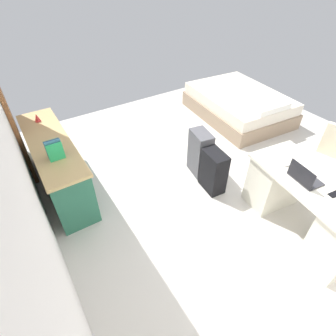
{
  "coord_description": "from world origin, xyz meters",
  "views": [
    {
      "loc": [
        -2.09,
        2.22,
        2.61
      ],
      "look_at": [
        -0.06,
        0.92,
        0.6
      ],
      "focal_mm": 28.39,
      "sensor_mm": 36.0,
      "label": 1
    }
  ],
  "objects_px": {
    "desk": "(306,205)",
    "cell_phone_near_laptop": "(335,194)",
    "credenza": "(57,165)",
    "figurine_small": "(37,118)",
    "bed": "(239,105)",
    "laptop": "(304,177)",
    "office_chair": "(328,167)",
    "computer_mouse": "(288,164)",
    "suitcase_black": "(213,171)",
    "suitcase_spare_grey": "(200,153)"
  },
  "relations": [
    {
      "from": "desk",
      "to": "cell_phone_near_laptop",
      "type": "xyz_separation_m",
      "value": [
        -0.19,
        0.0,
        0.35
      ]
    },
    {
      "from": "cell_phone_near_laptop",
      "to": "computer_mouse",
      "type": "bearing_deg",
      "value": 9.74
    },
    {
      "from": "desk",
      "to": "figurine_small",
      "type": "bearing_deg",
      "value": 37.59
    },
    {
      "from": "bed",
      "to": "laptop",
      "type": "bearing_deg",
      "value": 148.03
    },
    {
      "from": "suitcase_black",
      "to": "bed",
      "type": "bearing_deg",
      "value": -47.14
    },
    {
      "from": "office_chair",
      "to": "cell_phone_near_laptop",
      "type": "relative_size",
      "value": 6.91
    },
    {
      "from": "credenza",
      "to": "suitcase_spare_grey",
      "type": "relative_size",
      "value": 2.66
    },
    {
      "from": "credenza",
      "to": "bed",
      "type": "relative_size",
      "value": 0.89
    },
    {
      "from": "bed",
      "to": "figurine_small",
      "type": "distance_m",
      "value": 3.57
    },
    {
      "from": "suitcase_spare_grey",
      "to": "computer_mouse",
      "type": "xyz_separation_m",
      "value": [
        -1.1,
        -0.34,
        0.4
      ]
    },
    {
      "from": "computer_mouse",
      "to": "laptop",
      "type": "bearing_deg",
      "value": 170.98
    },
    {
      "from": "figurine_small",
      "to": "bed",
      "type": "bearing_deg",
      "value": -96.58
    },
    {
      "from": "suitcase_spare_grey",
      "to": "cell_phone_near_laptop",
      "type": "distance_m",
      "value": 1.74
    },
    {
      "from": "desk",
      "to": "office_chair",
      "type": "relative_size",
      "value": 1.61
    },
    {
      "from": "suitcase_spare_grey",
      "to": "computer_mouse",
      "type": "bearing_deg",
      "value": -152.76
    },
    {
      "from": "laptop",
      "to": "cell_phone_near_laptop",
      "type": "height_order",
      "value": "laptop"
    },
    {
      "from": "credenza",
      "to": "laptop",
      "type": "bearing_deg",
      "value": -135.86
    },
    {
      "from": "office_chair",
      "to": "cell_phone_near_laptop",
      "type": "distance_m",
      "value": 0.94
    },
    {
      "from": "credenza",
      "to": "office_chair",
      "type": "bearing_deg",
      "value": -124.23
    },
    {
      "from": "cell_phone_near_laptop",
      "to": "figurine_small",
      "type": "xyz_separation_m",
      "value": [
        3.0,
        2.16,
        0.09
      ]
    },
    {
      "from": "credenza",
      "to": "bed",
      "type": "bearing_deg",
      "value": -87.26
    },
    {
      "from": "desk",
      "to": "suitcase_black",
      "type": "bearing_deg",
      "value": 21.43
    },
    {
      "from": "suitcase_black",
      "to": "figurine_small",
      "type": "relative_size",
      "value": 5.43
    },
    {
      "from": "laptop",
      "to": "figurine_small",
      "type": "height_order",
      "value": "laptop"
    },
    {
      "from": "laptop",
      "to": "cell_phone_near_laptop",
      "type": "bearing_deg",
      "value": -162.81
    },
    {
      "from": "office_chair",
      "to": "suitcase_black",
      "type": "relative_size",
      "value": 1.57
    },
    {
      "from": "credenza",
      "to": "figurine_small",
      "type": "height_order",
      "value": "figurine_small"
    },
    {
      "from": "bed",
      "to": "cell_phone_near_laptop",
      "type": "bearing_deg",
      "value": 152.73
    },
    {
      "from": "bed",
      "to": "desk",
      "type": "bearing_deg",
      "value": 150.89
    },
    {
      "from": "suitcase_black",
      "to": "cell_phone_near_laptop",
      "type": "bearing_deg",
      "value": -155.62
    },
    {
      "from": "office_chair",
      "to": "suitcase_spare_grey",
      "type": "xyz_separation_m",
      "value": [
        1.22,
        1.13,
        -0.08
      ]
    },
    {
      "from": "bed",
      "to": "computer_mouse",
      "type": "xyz_separation_m",
      "value": [
        -2.05,
        1.36,
        0.49
      ]
    },
    {
      "from": "desk",
      "to": "computer_mouse",
      "type": "bearing_deg",
      "value": 2.8
    },
    {
      "from": "credenza",
      "to": "cell_phone_near_laptop",
      "type": "height_order",
      "value": "credenza"
    },
    {
      "from": "desk",
      "to": "credenza",
      "type": "relative_size",
      "value": 0.84
    },
    {
      "from": "suitcase_spare_grey",
      "to": "bed",
      "type": "bearing_deg",
      "value": -51.01
    },
    {
      "from": "suitcase_spare_grey",
      "to": "computer_mouse",
      "type": "height_order",
      "value": "computer_mouse"
    },
    {
      "from": "bed",
      "to": "computer_mouse",
      "type": "distance_m",
      "value": 2.5
    },
    {
      "from": "office_chair",
      "to": "figurine_small",
      "type": "bearing_deg",
      "value": 48.81
    },
    {
      "from": "figurine_small",
      "to": "cell_phone_near_laptop",
      "type": "bearing_deg",
      "value": -144.26
    },
    {
      "from": "desk",
      "to": "suitcase_black",
      "type": "relative_size",
      "value": 2.54
    },
    {
      "from": "credenza",
      "to": "computer_mouse",
      "type": "height_order",
      "value": "credenza"
    },
    {
      "from": "bed",
      "to": "suitcase_spare_grey",
      "type": "bearing_deg",
      "value": 119.0
    },
    {
      "from": "credenza",
      "to": "laptop",
      "type": "xyz_separation_m",
      "value": [
        -2.13,
        -2.07,
        0.39
      ]
    },
    {
      "from": "desk",
      "to": "cell_phone_near_laptop",
      "type": "height_order",
      "value": "cell_phone_near_laptop"
    },
    {
      "from": "cell_phone_near_laptop",
      "to": "figurine_small",
      "type": "distance_m",
      "value": 3.7
    },
    {
      "from": "laptop",
      "to": "desk",
      "type": "bearing_deg",
      "value": -138.98
    },
    {
      "from": "credenza",
      "to": "figurine_small",
      "type": "relative_size",
      "value": 16.36
    },
    {
      "from": "credenza",
      "to": "suitcase_black",
      "type": "relative_size",
      "value": 3.01
    },
    {
      "from": "bed",
      "to": "suitcase_black",
      "type": "height_order",
      "value": "suitcase_black"
    }
  ]
}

